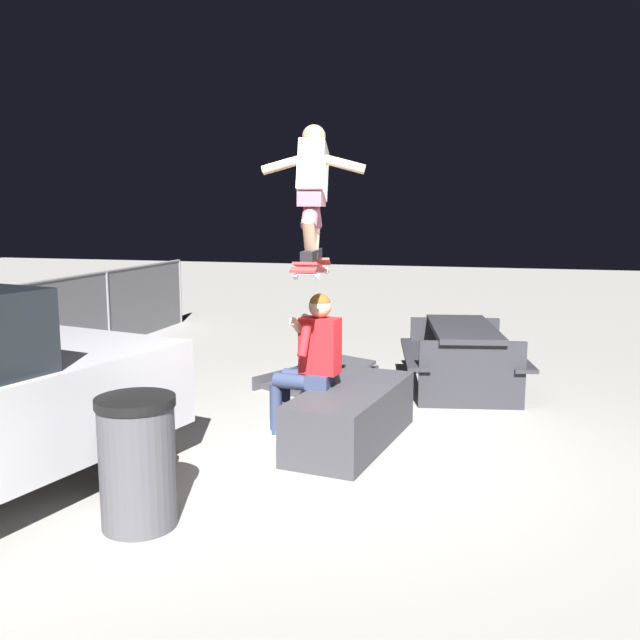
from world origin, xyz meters
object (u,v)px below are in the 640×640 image
person_sitting_on_ledge (309,359)px  ledge_box_main (351,416)px  kicker_ramp (318,380)px  skater_airborne (313,185)px  skateboard (312,268)px  picnic_table_back (462,347)px  trash_bin (138,462)px

person_sitting_on_ledge → ledge_box_main: bearing=-91.3°
ledge_box_main → kicker_ramp: (1.96, 0.84, -0.20)m
ledge_box_main → skater_airborne: bearing=111.6°
skateboard → picnic_table_back: 2.81m
skateboard → ledge_box_main: bearing=-59.7°
ledge_box_main → kicker_ramp: bearing=23.3°
kicker_ramp → trash_bin: size_ratio=1.69×
ledge_box_main → kicker_ramp: size_ratio=1.11×
person_sitting_on_ledge → skateboard: skateboard is taller
person_sitting_on_ledge → trash_bin: (-1.95, 0.61, -0.31)m
skateboard → skater_airborne: 0.69m
picnic_table_back → person_sitting_on_ledge: bearing=150.0°
ledge_box_main → skater_airborne: 2.04m
skateboard → trash_bin: skateboard is taller
person_sitting_on_ledge → skateboard: (-0.19, -0.08, 0.83)m
skater_airborne → ledge_box_main: bearing=-68.4°
ledge_box_main → picnic_table_back: size_ratio=0.86×
person_sitting_on_ledge → trash_bin: size_ratio=1.53×
picnic_table_back → trash_bin: 4.48m
skater_airborne → kicker_ramp: bearing=14.1°
ledge_box_main → picnic_table_back: bearing=-21.3°
kicker_ramp → trash_bin: bearing=177.7°
skater_airborne → picnic_table_back: 3.10m
skateboard → skater_airborne: size_ratio=0.92×
ledge_box_main → kicker_ramp: ledge_box_main is taller
ledge_box_main → trash_bin: 2.20m
ledge_box_main → skater_airborne: size_ratio=1.47×
ledge_box_main → kicker_ramp: 2.14m
picnic_table_back → trash_bin: trash_bin is taller
ledge_box_main → person_sitting_on_ledge: (0.01, 0.39, 0.50)m
skateboard → trash_bin: (-1.76, 0.69, -1.14)m
person_sitting_on_ledge → skater_airborne: bearing=-151.3°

